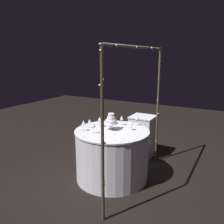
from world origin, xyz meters
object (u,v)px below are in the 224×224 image
decorative_arch (137,98)px  wine_glass_1 (90,121)px  main_table (112,154)px  side_table (142,136)px  wine_glass_0 (137,118)px  wine_glass_6 (94,125)px  wine_glass_4 (131,124)px  wine_glass_2 (100,119)px  cake_knife (113,138)px  wine_glass_5 (122,118)px  wine_glass_3 (84,123)px  tiered_cake (111,120)px

decorative_arch → wine_glass_1: 0.90m
main_table → side_table: (-1.04, 0.09, 0.00)m
main_table → wine_glass_0: (-0.43, 0.23, 0.52)m
main_table → wine_glass_6: bearing=-35.9°
wine_glass_4 → main_table: bearing=-57.7°
main_table → wine_glass_1: bearing=-82.2°
wine_glass_2 → cake_knife: bearing=50.8°
wine_glass_1 → wine_glass_5: wine_glass_5 is taller
decorative_arch → side_table: 1.44m
wine_glass_2 → cake_knife: 0.58m
decorative_arch → wine_glass_3: decorative_arch is taller
wine_glass_3 → wine_glass_5: bearing=146.2°
wine_glass_2 → wine_glass_4: bearing=100.3°
side_table → wine_glass_6: wine_glass_6 is taller
wine_glass_2 → wine_glass_4: (-0.09, 0.51, -0.03)m
wine_glass_0 → cake_knife: 0.73m
side_table → cake_knife: 1.39m
tiered_cake → wine_glass_3: tiered_cake is taller
wine_glass_0 → wine_glass_6: (0.67, -0.41, -0.00)m
wine_glass_3 → wine_glass_6: 0.19m
tiered_cake → wine_glass_5: (-0.30, 0.04, -0.03)m
side_table → wine_glass_1: size_ratio=5.51×
wine_glass_3 → wine_glass_6: size_ratio=1.04×
decorative_arch → wine_glass_6: size_ratio=12.50×
side_table → wine_glass_0: bearing=13.1°
wine_glass_2 → cake_knife: size_ratio=0.60×
main_table → tiered_cake: (-0.03, -0.03, 0.55)m
tiered_cake → wine_glass_0: size_ratio=1.61×
wine_glass_0 → wine_glass_1: size_ratio=1.12×
tiered_cake → wine_glass_2: (-0.04, -0.23, -0.02)m
wine_glass_1 → wine_glass_5: 0.54m
decorative_arch → wine_glass_0: 0.62m
wine_glass_5 → wine_glass_0: bearing=113.1°
tiered_cake → wine_glass_2: 0.23m
wine_glass_1 → decorative_arch: bearing=93.7°
side_table → wine_glass_3: wine_glass_3 is taller
wine_glass_1 → cake_knife: size_ratio=0.51×
main_table → tiered_cake: 0.55m
cake_knife → tiered_cake: bearing=-146.7°
wine_glass_5 → decorative_arch: bearing=50.5°
side_table → wine_glass_2: bearing=-19.8°
tiered_cake → cake_knife: tiered_cake is taller
wine_glass_5 → wine_glass_6: size_ratio=1.01×
wine_glass_4 → wine_glass_3: bearing=-58.0°
wine_glass_0 → wine_glass_2: wine_glass_2 is taller
wine_glass_1 → wine_glass_6: bearing=46.5°
decorative_arch → main_table: bearing=-90.2°
tiered_cake → cake_knife: 0.41m
decorative_arch → wine_glass_1: size_ratio=14.10×
decorative_arch → main_table: 1.02m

